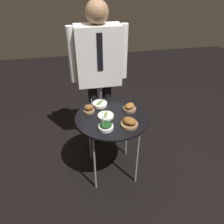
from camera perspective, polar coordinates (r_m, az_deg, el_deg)
ground_plane at (r=2.60m, az=0.00°, el=-14.65°), size 8.00×8.00×0.00m
serving_cart at (r=2.13m, az=0.00°, el=-2.25°), size 0.71×0.71×0.74m
bowl_spinach_mid_left at (r=1.93m, az=-1.62°, el=-3.74°), size 0.13×0.13×0.15m
bowl_roast_near_rim at (r=2.18m, az=4.63°, el=1.19°), size 0.13×0.13×0.08m
bowl_asparagus_center at (r=2.09m, az=-1.63°, el=-1.04°), size 0.15×0.15×0.03m
bowl_roast_front_left at (r=2.16m, az=-6.04°, el=0.79°), size 0.11×0.11×0.14m
bowl_roast_mid_right at (r=1.97m, az=4.59°, el=-2.77°), size 0.16×0.16×0.08m
bowl_asparagus_front_center at (r=2.27m, az=-3.18°, el=2.09°), size 0.15×0.15×0.17m
waiter_figure at (r=2.41m, az=-3.48°, el=12.59°), size 0.63×0.24×1.70m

